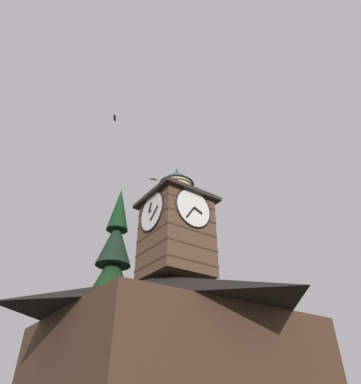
{
  "coord_description": "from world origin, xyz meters",
  "views": [
    {
      "loc": [
        11.48,
        13.04,
        1.96
      ],
      "look_at": [
        0.26,
        -2.73,
        14.09
      ],
      "focal_mm": 30.15,
      "sensor_mm": 36.0,
      "label": 1
    }
  ],
  "objects": [
    {
      "name": "building_main",
      "position": [
        1.6,
        -2.11,
        3.89
      ],
      "size": [
        12.02,
        12.51,
        7.61
      ],
      "color": "#482E21",
      "rests_on": "ground_plane"
    },
    {
      "name": "clock_tower",
      "position": [
        0.88,
        -2.36,
        10.95
      ],
      "size": [
        4.32,
        4.32,
        8.03
      ],
      "color": "brown",
      "rests_on": "building_main"
    },
    {
      "name": "pine_tree_behind",
      "position": [
        1.65,
        -9.92,
        6.59
      ],
      "size": [
        5.71,
        5.71,
        17.51
      ],
      "color": "#473323",
      "rests_on": "ground_plane"
    },
    {
      "name": "moon",
      "position": [
        -14.16,
        -31.66,
        13.36
      ],
      "size": [
        1.7,
        1.7,
        1.7
      ],
      "color": "silver"
    },
    {
      "name": "flying_bird_high",
      "position": [
        5.08,
        -4.85,
        20.22
      ],
      "size": [
        0.45,
        0.66,
        0.12
      ],
      "color": "black"
    },
    {
      "name": "flying_bird_low",
      "position": [
        0.57,
        -6.14,
        16.94
      ],
      "size": [
        0.63,
        0.34,
        0.11
      ],
      "color": "black"
    }
  ]
}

